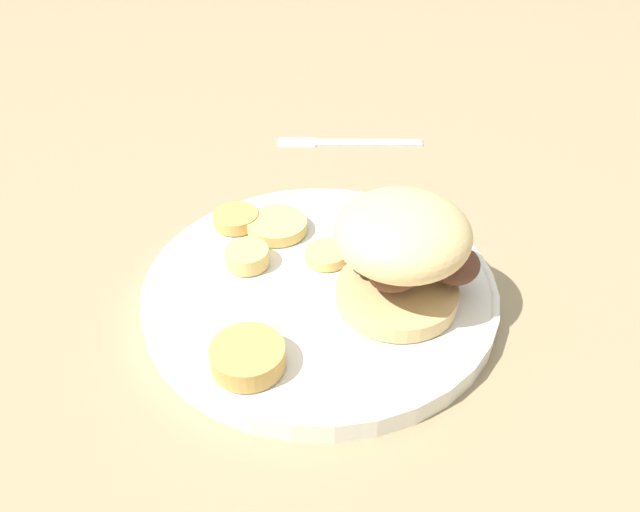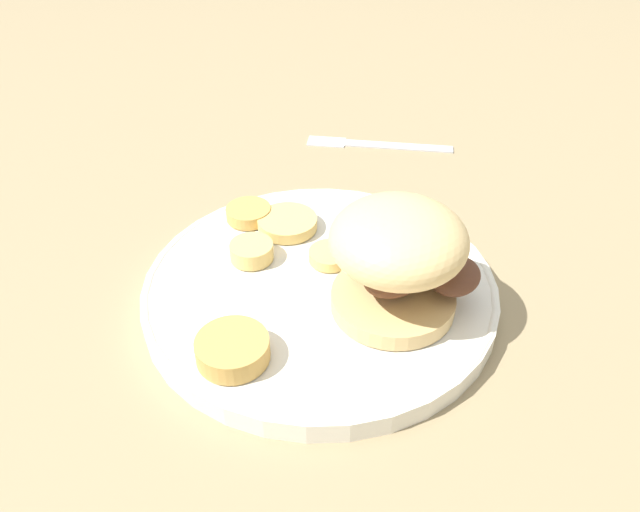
% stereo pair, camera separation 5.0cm
% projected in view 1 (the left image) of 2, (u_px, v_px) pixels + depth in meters
% --- Properties ---
extents(ground_plane, '(4.00, 4.00, 0.00)m').
position_uv_depth(ground_plane, '(320.00, 297.00, 0.53)').
color(ground_plane, '#937F5B').
extents(dinner_plate, '(0.29, 0.29, 0.02)m').
position_uv_depth(dinner_plate, '(320.00, 288.00, 0.52)').
color(dinner_plate, white).
rests_on(dinner_plate, ground_plane).
extents(sandwich, '(0.10, 0.12, 0.09)m').
position_uv_depth(sandwich, '(404.00, 249.00, 0.47)').
color(sandwich, tan).
rests_on(sandwich, dinner_plate).
extents(potato_round_0, '(0.04, 0.04, 0.01)m').
position_uv_depth(potato_round_0, '(247.00, 257.00, 0.53)').
color(potato_round_0, '#DBB766').
rests_on(potato_round_0, dinner_plate).
extents(potato_round_1, '(0.04, 0.04, 0.01)m').
position_uv_depth(potato_round_1, '(326.00, 255.00, 0.54)').
color(potato_round_1, '#DBB766').
rests_on(potato_round_1, dinner_plate).
extents(potato_round_2, '(0.04, 0.04, 0.01)m').
position_uv_depth(potato_round_2, '(236.00, 218.00, 0.58)').
color(potato_round_2, tan).
rests_on(potato_round_2, dinner_plate).
extents(potato_round_3, '(0.05, 0.05, 0.02)m').
position_uv_depth(potato_round_3, '(248.00, 357.00, 0.44)').
color(potato_round_3, tan).
rests_on(potato_round_3, dinner_plate).
extents(potato_round_4, '(0.06, 0.06, 0.01)m').
position_uv_depth(potato_round_4, '(277.00, 226.00, 0.57)').
color(potato_round_4, '#DBB766').
rests_on(potato_round_4, dinner_plate).
extents(fork, '(0.12, 0.15, 0.00)m').
position_uv_depth(fork, '(348.00, 142.00, 0.75)').
color(fork, silver).
rests_on(fork, ground_plane).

